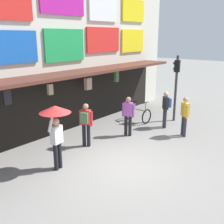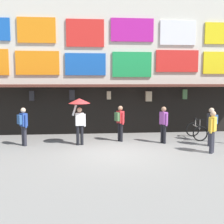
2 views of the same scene
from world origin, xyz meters
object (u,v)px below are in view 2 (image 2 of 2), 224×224
(pedestrian_in_red, at_px, (120,121))
(bicycle_parked, at_px, (196,131))
(pedestrian_in_green, at_px, (212,129))
(pedestrian_in_blue, at_px, (212,124))
(pedestrian_in_purple, at_px, (164,123))
(pedestrian_in_black, at_px, (23,124))
(pedestrian_with_umbrella, at_px, (79,108))

(pedestrian_in_red, bearing_deg, bicycle_parked, 3.31)
(bicycle_parked, relative_size, pedestrian_in_red, 0.72)
(pedestrian_in_green, xyz_separation_m, pedestrian_in_blue, (0.49, 1.14, 0.04))
(bicycle_parked, xyz_separation_m, pedestrian_in_purple, (-1.88, -0.78, 0.55))
(pedestrian_in_black, relative_size, pedestrian_in_blue, 1.00)
(pedestrian_in_black, distance_m, pedestrian_in_purple, 6.25)
(pedestrian_in_black, bearing_deg, pedestrian_in_blue, -5.32)
(pedestrian_in_black, relative_size, pedestrian_in_red, 1.00)
(bicycle_parked, distance_m, pedestrian_in_black, 8.18)
(bicycle_parked, xyz_separation_m, pedestrian_in_red, (-3.82, -0.22, 0.59))
(bicycle_parked, distance_m, pedestrian_in_green, 2.72)
(pedestrian_in_purple, bearing_deg, pedestrian_in_black, 179.51)
(pedestrian_in_black, distance_m, pedestrian_with_umbrella, 2.54)
(pedestrian_in_purple, relative_size, pedestrian_in_blue, 1.00)
(pedestrian_with_umbrella, relative_size, pedestrian_in_blue, 1.24)
(bicycle_parked, distance_m, pedestrian_in_purple, 2.11)
(pedestrian_in_black, xyz_separation_m, pedestrian_in_purple, (6.25, -0.05, -0.04))
(bicycle_parked, xyz_separation_m, pedestrian_with_umbrella, (-5.68, -0.80, 1.25))
(pedestrian_in_blue, bearing_deg, pedestrian_with_umbrella, 173.11)
(pedestrian_in_green, xyz_separation_m, pedestrian_in_purple, (-1.44, 1.84, 0.00))
(pedestrian_with_umbrella, distance_m, pedestrian_in_blue, 5.81)
(pedestrian_in_black, relative_size, pedestrian_in_purple, 1.00)
(pedestrian_in_black, bearing_deg, pedestrian_in_red, 6.70)
(pedestrian_in_green, bearing_deg, pedestrian_with_umbrella, 160.76)
(pedestrian_in_blue, bearing_deg, pedestrian_in_green, -113.50)
(bicycle_parked, relative_size, pedestrian_in_green, 0.72)
(bicycle_parked, bearing_deg, pedestrian_in_black, -174.89)
(pedestrian_with_umbrella, height_order, pedestrian_in_red, pedestrian_with_umbrella)
(bicycle_parked, bearing_deg, pedestrian_in_green, -99.51)
(pedestrian_in_purple, bearing_deg, bicycle_parked, 22.51)
(bicycle_parked, height_order, pedestrian_in_red, pedestrian_in_red)
(bicycle_parked, bearing_deg, pedestrian_with_umbrella, -172.00)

